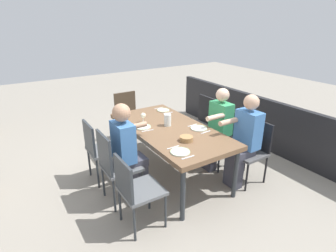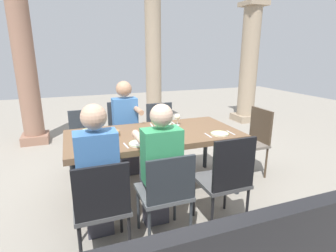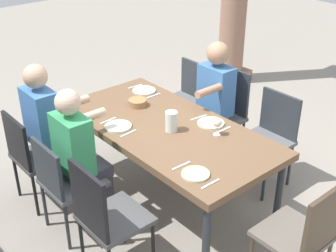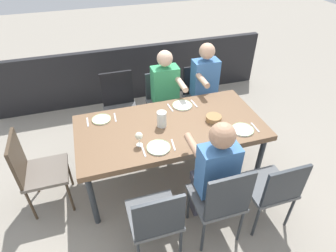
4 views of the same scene
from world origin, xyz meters
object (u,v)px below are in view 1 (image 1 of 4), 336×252
Objects in this scene: chair_east_south at (201,121)px; chair_head_east at (128,115)px; chair_west_north at (135,188)px; plate_1 at (199,128)px; diner_man_white at (128,149)px; dining_table at (170,132)px; chair_west_south at (252,147)px; water_pitcher at (168,120)px; chair_mid_south at (225,134)px; chair_mid_north at (115,163)px; plate_0 at (180,152)px; bread_basket at (186,139)px; diner_woman_green at (244,138)px; plate_3 at (163,110)px; wine_glass_2 at (143,116)px; plate_2 at (143,127)px; diner_guest_third at (217,127)px; chair_east_north at (99,147)px.

chair_east_south is 1.37m from chair_head_east.
chair_west_north is 1.35m from plate_1.
diner_man_white is at bearing -18.93° from chair_west_north.
dining_table is 2.28× the size of chair_west_north.
chair_west_south reaches higher than plate_1.
chair_mid_south is at bearing -106.88° from water_pitcher.
diner_man_white reaches higher than dining_table.
chair_mid_north reaches higher than chair_head_east.
plate_1 is at bearing -168.99° from chair_head_east.
bread_basket is (0.22, -0.25, 0.02)m from plate_0.
dining_table is 1.18m from chair_west_north.
plate_3 is at bearing 15.84° from diner_woman_green.
wine_glass_2 reaches higher than bread_basket.
chair_east_south reaches higher than dining_table.
plate_0 is at bearing 175.39° from wine_glass_2.
plate_2 is (-0.19, 1.23, 0.22)m from chair_east_south.
chair_mid_south is 3.69× the size of plate_0.
chair_east_north is at bearing 70.06° from diner_guest_third.
diner_guest_third is 7.42× the size of bread_basket.
chair_mid_south is at bearing -116.70° from wine_glass_2.
chair_mid_north reaches higher than dining_table.
plate_0 is at bearing 125.45° from plate_1.
chair_west_south is at bearing -134.65° from wine_glass_2.
wine_glass_2 is at bearing -31.95° from chair_west_north.
water_pitcher reaches higher than chair_head_east.
plate_0 reaches higher than dining_table.
chair_head_east is at bearing 22.97° from chair_west_south.
chair_mid_south reaches higher than plate_3.
chair_head_east is 1.78m from diner_guest_third.
chair_mid_south is 0.64m from plate_1.
chair_mid_north is 1.26m from plate_1.
plate_0 is (-1.11, 1.22, 0.22)m from chair_east_south.
chair_west_north is 1.15m from plate_2.
chair_east_south reaches higher than plate_0.
water_pitcher is (0.27, -0.74, 0.14)m from diner_man_white.
chair_head_east is at bearing -8.12° from plate_0.
diner_man_white is 7.43× the size of water_pitcher.
chair_west_north is 1.14m from chair_east_north.
diner_woman_green reaches higher than plate_2.
chair_mid_north is 1.11× the size of chair_mid_south.
chair_head_east is 0.83m from plate_3.
dining_table is 8.45× the size of plate_1.
dining_table is at bearing 75.94° from diner_guest_third.
chair_west_south is at bearing -128.64° from dining_table.
chair_east_north is at bearing 0.08° from chair_west_north.
diner_woman_green is 1.03× the size of diner_guest_third.
chair_west_north is 1.64m from diner_woman_green.
chair_head_east is at bearing -22.91° from chair_west_north.
wine_glass_2 is at bearing 38.75° from water_pitcher.
plate_1 is at bearing -127.67° from dining_table.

